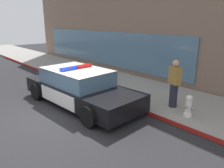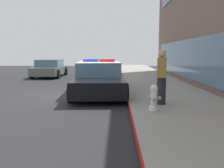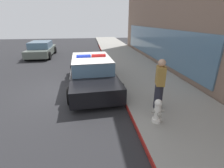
{
  "view_description": "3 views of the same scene",
  "coord_description": "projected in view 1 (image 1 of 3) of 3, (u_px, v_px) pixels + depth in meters",
  "views": [
    {
      "loc": [
        6.22,
        -3.04,
        3.16
      ],
      "look_at": [
        0.5,
        2.02,
        0.92
      ],
      "focal_mm": 34.94,
      "sensor_mm": 36.0,
      "label": 1
    },
    {
      "loc": [
        9.71,
        2.11,
        1.75
      ],
      "look_at": [
        1.64,
        1.94,
        0.72
      ],
      "focal_mm": 38.94,
      "sensor_mm": 36.0,
      "label": 2
    },
    {
      "loc": [
        6.95,
        1.25,
        2.98
      ],
      "look_at": [
        1.08,
        2.06,
        0.69
      ],
      "focal_mm": 26.41,
      "sensor_mm": 36.0,
      "label": 3
    }
  ],
  "objects": [
    {
      "name": "curb_red_paint",
      "position": [
        113.0,
        99.0,
        8.85
      ],
      "size": [
        28.8,
        0.04,
        0.14
      ],
      "primitive_type": "cube",
      "color": "maroon",
      "rests_on": "ground"
    },
    {
      "name": "sidewalk",
      "position": [
        141.0,
        91.0,
        9.96
      ],
      "size": [
        48.0,
        3.43,
        0.15
      ],
      "primitive_type": "cube",
      "color": "gray",
      "rests_on": "ground"
    },
    {
      "name": "police_cruiser",
      "position": [
        79.0,
        87.0,
        8.4
      ],
      "size": [
        5.25,
        2.39,
        1.49
      ],
      "rotation": [
        0.0,
        0.0,
        0.06
      ],
      "color": "black",
      "rests_on": "ground"
    },
    {
      "name": "fire_hydrant",
      "position": [
        189.0,
        106.0,
        7.02
      ],
      "size": [
        0.34,
        0.39,
        0.73
      ],
      "color": "silver",
      "rests_on": "sidewalk"
    },
    {
      "name": "ground",
      "position": [
        57.0,
        119.0,
        7.29
      ],
      "size": [
        48.0,
        48.0,
        0.0
      ],
      "primitive_type": "plane",
      "color": "#262628"
    },
    {
      "name": "storefront_building",
      "position": [
        177.0,
        3.0,
        14.23
      ],
      "size": [
        22.01,
        8.45,
        8.45
      ],
      "color": "#7A6051",
      "rests_on": "ground"
    },
    {
      "name": "pedestrian_on_sidewalk",
      "position": [
        174.0,
        84.0,
        7.68
      ],
      "size": [
        0.45,
        0.35,
        1.71
      ],
      "rotation": [
        0.0,
        0.0,
        4.47
      ],
      "color": "#23232D",
      "rests_on": "sidewalk"
    }
  ]
}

